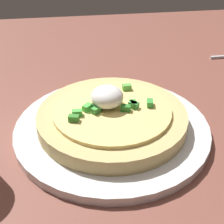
{
  "coord_description": "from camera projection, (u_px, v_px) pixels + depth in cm",
  "views": [
    {
      "loc": [
        -8.2,
        -49.22,
        29.77
      ],
      "look_at": [
        -2.9,
        -14.2,
        6.62
      ],
      "focal_mm": 50.83,
      "sensor_mm": 36.0,
      "label": 1
    }
  ],
  "objects": [
    {
      "name": "pizza",
      "position": [
        112.0,
        116.0,
        0.43
      ],
      "size": [
        20.1,
        20.1,
        5.4
      ],
      "color": "tan",
      "rests_on": "plate"
    },
    {
      "name": "dining_table",
      "position": [
        116.0,
        91.0,
        0.57
      ],
      "size": [
        111.75,
        82.84,
        3.39
      ],
      "primitive_type": "cube",
      "color": "brown",
      "rests_on": "ground"
    },
    {
      "name": "plate",
      "position": [
        112.0,
        128.0,
        0.44
      ],
      "size": [
        26.5,
        26.5,
        1.23
      ],
      "primitive_type": "cylinder",
      "color": "silver",
      "rests_on": "dining_table"
    }
  ]
}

